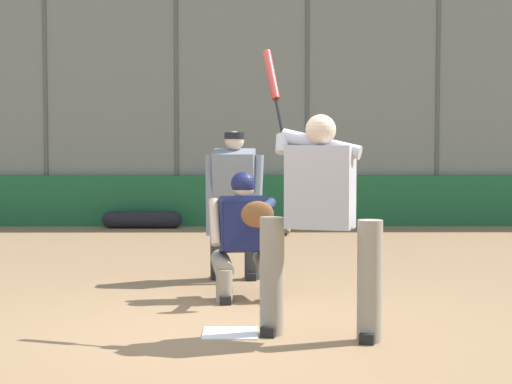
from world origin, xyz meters
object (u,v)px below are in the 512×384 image
(catcher_behind_plate, at_px, (244,233))
(spare_bat_by_padding, at_px, (288,231))
(umpire_home, at_px, (235,201))
(batter_at_plate, at_px, (319,217))
(equipment_bag_dugout_side, at_px, (142,220))

(catcher_behind_plate, height_order, spare_bat_by_padding, catcher_behind_plate)
(umpire_home, bearing_deg, spare_bat_by_padding, -93.52)
(batter_at_plate, xyz_separation_m, equipment_bag_dugout_side, (2.40, -8.27, -0.78))
(catcher_behind_plate, distance_m, umpire_home, 1.18)
(batter_at_plate, relative_size, equipment_bag_dugout_side, 1.62)
(equipment_bag_dugout_side, bearing_deg, umpire_home, 107.22)
(batter_at_plate, relative_size, catcher_behind_plate, 1.85)
(batter_at_plate, relative_size, umpire_home, 1.40)
(batter_at_plate, distance_m, umpire_home, 2.84)
(catcher_behind_plate, height_order, equipment_bag_dugout_side, catcher_behind_plate)
(umpire_home, bearing_deg, equipment_bag_dugout_side, -66.81)
(equipment_bag_dugout_side, bearing_deg, spare_bat_by_padding, 162.93)
(umpire_home, height_order, equipment_bag_dugout_side, umpire_home)
(batter_at_plate, bearing_deg, umpire_home, -58.12)
(spare_bat_by_padding, bearing_deg, umpire_home, 177.06)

